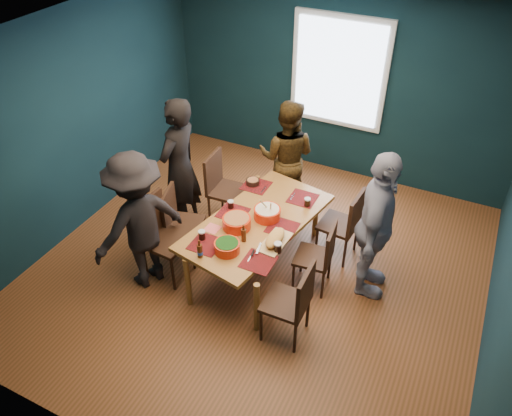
# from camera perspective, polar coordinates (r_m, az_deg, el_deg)

# --- Properties ---
(room) EXTENTS (5.01, 5.01, 2.71)m
(room) POSITION_cam_1_polar(r_m,az_deg,el_deg) (5.36, 1.82, 5.54)
(room) COLOR brown
(room) RESTS_ON ground
(dining_table) EXTENTS (1.27, 2.00, 0.71)m
(dining_table) POSITION_cam_1_polar(r_m,az_deg,el_deg) (5.62, 0.13, -1.92)
(dining_table) COLOR olive
(dining_table) RESTS_ON floor
(chair_left_far) EXTENTS (0.46, 0.46, 0.97)m
(chair_left_far) POSITION_cam_1_polar(r_m,az_deg,el_deg) (6.43, -4.01, 2.83)
(chair_left_far) COLOR #311B10
(chair_left_far) RESTS_ON floor
(chair_left_mid) EXTENTS (0.50, 0.50, 0.90)m
(chair_left_mid) POSITION_cam_1_polar(r_m,az_deg,el_deg) (5.98, -8.91, -1.08)
(chair_left_mid) COLOR #311B10
(chair_left_mid) RESTS_ON floor
(chair_left_near) EXTENTS (0.49, 0.49, 1.02)m
(chair_left_near) POSITION_cam_1_polar(r_m,az_deg,el_deg) (5.70, -10.99, -2.65)
(chair_left_near) COLOR #311B10
(chair_left_near) RESTS_ON floor
(chair_right_far) EXTENTS (0.46, 0.46, 0.94)m
(chair_right_far) POSITION_cam_1_polar(r_m,az_deg,el_deg) (5.92, 10.28, -1.44)
(chair_right_far) COLOR #311B10
(chair_right_far) RESTS_ON floor
(chair_right_mid) EXTENTS (0.43, 0.43, 0.87)m
(chair_right_mid) POSITION_cam_1_polar(r_m,az_deg,el_deg) (5.50, 7.43, -5.15)
(chair_right_mid) COLOR #311B10
(chair_right_mid) RESTS_ON floor
(chair_right_near) EXTENTS (0.43, 0.43, 0.94)m
(chair_right_near) POSITION_cam_1_polar(r_m,az_deg,el_deg) (4.94, 4.42, -10.35)
(chair_right_near) COLOR #311B10
(chair_right_near) RESTS_ON floor
(person_far_left) EXTENTS (0.45, 0.67, 1.80)m
(person_far_left) POSITION_cam_1_polar(r_m,az_deg,el_deg) (6.17, -8.73, 4.60)
(person_far_left) COLOR black
(person_far_left) RESTS_ON floor
(person_back) EXTENTS (0.86, 0.73, 1.57)m
(person_back) POSITION_cam_1_polar(r_m,az_deg,el_deg) (6.54, 3.53, 5.85)
(person_back) COLOR black
(person_back) RESTS_ON floor
(person_right) EXTENTS (0.55, 1.08, 1.76)m
(person_right) POSITION_cam_1_polar(r_m,az_deg,el_deg) (5.35, 13.50, -2.14)
(person_right) COLOR white
(person_right) RESTS_ON floor
(person_near_left) EXTENTS (0.99, 1.23, 1.67)m
(person_near_left) POSITION_cam_1_polar(r_m,az_deg,el_deg) (5.49, -13.26, -1.58)
(person_near_left) COLOR black
(person_near_left) RESTS_ON floor
(bowl_salad) EXTENTS (0.31, 0.31, 0.13)m
(bowl_salad) POSITION_cam_1_polar(r_m,az_deg,el_deg) (5.44, -2.23, -1.63)
(bowl_salad) COLOR red
(bowl_salad) RESTS_ON dining_table
(bowl_dumpling) EXTENTS (0.30, 0.30, 0.28)m
(bowl_dumpling) POSITION_cam_1_polar(r_m,az_deg,el_deg) (5.57, 1.29, -0.56)
(bowl_dumpling) COLOR red
(bowl_dumpling) RESTS_ON dining_table
(bowl_herbs) EXTENTS (0.27, 0.27, 0.12)m
(bowl_herbs) POSITION_cam_1_polar(r_m,az_deg,el_deg) (5.15, -3.33, -4.42)
(bowl_herbs) COLOR red
(bowl_herbs) RESTS_ON dining_table
(cutting_board) EXTENTS (0.27, 0.55, 0.12)m
(cutting_board) POSITION_cam_1_polar(r_m,az_deg,el_deg) (5.25, 2.19, -3.55)
(cutting_board) COLOR tan
(cutting_board) RESTS_ON dining_table
(small_bowl) EXTENTS (0.17, 0.17, 0.07)m
(small_bowl) POSITION_cam_1_polar(r_m,az_deg,el_deg) (6.13, -0.37, 3.03)
(small_bowl) COLOR black
(small_bowl) RESTS_ON dining_table
(beer_bottle_a) EXTENTS (0.06, 0.06, 0.22)m
(beer_bottle_a) POSITION_cam_1_polar(r_m,az_deg,el_deg) (5.10, -6.44, -4.90)
(beer_bottle_a) COLOR #431E0B
(beer_bottle_a) RESTS_ON dining_table
(beer_bottle_b) EXTENTS (0.05, 0.05, 0.21)m
(beer_bottle_b) POSITION_cam_1_polar(r_m,az_deg,el_deg) (5.25, -1.42, -3.06)
(beer_bottle_b) COLOR #431E0B
(beer_bottle_b) RESTS_ON dining_table
(cola_glass_a) EXTENTS (0.08, 0.08, 0.11)m
(cola_glass_a) POSITION_cam_1_polar(r_m,az_deg,el_deg) (5.32, -6.20, -3.04)
(cola_glass_a) COLOR black
(cola_glass_a) RESTS_ON dining_table
(cola_glass_b) EXTENTS (0.08, 0.08, 0.12)m
(cola_glass_b) POSITION_cam_1_polar(r_m,az_deg,el_deg) (5.14, 2.51, -4.49)
(cola_glass_b) COLOR black
(cola_glass_b) RESTS_ON dining_table
(cola_glass_c) EXTENTS (0.07, 0.07, 0.10)m
(cola_glass_c) POSITION_cam_1_polar(r_m,az_deg,el_deg) (5.78, 5.90, 0.71)
(cola_glass_c) COLOR black
(cola_glass_c) RESTS_ON dining_table
(cola_glass_d) EXTENTS (0.07, 0.07, 0.10)m
(cola_glass_d) POSITION_cam_1_polar(r_m,az_deg,el_deg) (5.73, -2.91, 0.45)
(cola_glass_d) COLOR black
(cola_glass_d) RESTS_ON dining_table
(napkin_a) EXTENTS (0.15, 0.15, 0.00)m
(napkin_a) POSITION_cam_1_polar(r_m,az_deg,el_deg) (5.50, 4.11, -2.09)
(napkin_a) COLOR #DA5D5B
(napkin_a) RESTS_ON dining_table
(napkin_b) EXTENTS (0.16, 0.16, 0.00)m
(napkin_b) POSITION_cam_1_polar(r_m,az_deg,el_deg) (5.48, -5.02, -2.36)
(napkin_b) COLOR #DA5D5B
(napkin_b) RESTS_ON dining_table
(napkin_c) EXTENTS (0.16, 0.16, 0.00)m
(napkin_c) POSITION_cam_1_polar(r_m,az_deg,el_deg) (5.01, -0.08, -6.68)
(napkin_c) COLOR #DA5D5B
(napkin_c) RESTS_ON dining_table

